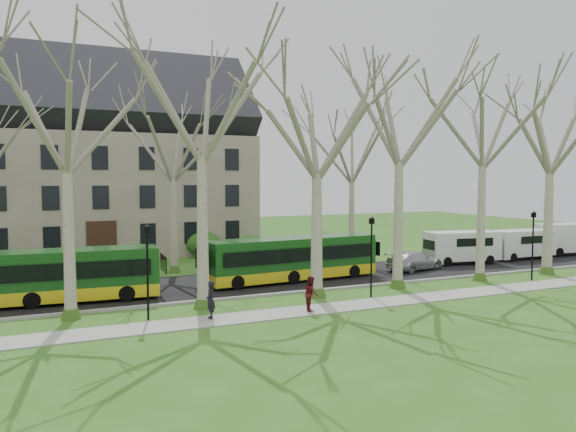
# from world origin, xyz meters

# --- Properties ---
(ground) EXTENTS (120.00, 120.00, 0.00)m
(ground) POSITION_xyz_m (0.00, 0.00, 0.00)
(ground) COLOR #2D5D1A
(ground) RESTS_ON ground
(sidewalk) EXTENTS (70.00, 2.00, 0.06)m
(sidewalk) POSITION_xyz_m (0.00, -2.50, 0.03)
(sidewalk) COLOR gray
(sidewalk) RESTS_ON ground
(road) EXTENTS (80.00, 8.00, 0.06)m
(road) POSITION_xyz_m (0.00, 5.50, 0.03)
(road) COLOR black
(road) RESTS_ON ground
(curb) EXTENTS (80.00, 0.25, 0.14)m
(curb) POSITION_xyz_m (0.00, 1.50, 0.07)
(curb) COLOR #A5A39E
(curb) RESTS_ON ground
(building) EXTENTS (26.50, 12.20, 16.00)m
(building) POSITION_xyz_m (-6.00, 24.00, 8.07)
(building) COLOR gray
(building) RESTS_ON ground
(tree_row_verge) EXTENTS (49.00, 7.00, 14.00)m
(tree_row_verge) POSITION_xyz_m (0.00, 0.30, 7.00)
(tree_row_verge) COLOR gray
(tree_row_verge) RESTS_ON ground
(tree_row_far) EXTENTS (33.00, 7.00, 12.00)m
(tree_row_far) POSITION_xyz_m (-1.33, 11.00, 6.00)
(tree_row_far) COLOR gray
(tree_row_far) RESTS_ON ground
(lamp_row) EXTENTS (36.22, 0.22, 4.30)m
(lamp_row) POSITION_xyz_m (-0.00, -1.00, 2.57)
(lamp_row) COLOR black
(lamp_row) RESTS_ON ground
(hedges) EXTENTS (30.60, 8.60, 2.00)m
(hedges) POSITION_xyz_m (-4.67, 14.00, 1.00)
(hedges) COLOR #1F4C15
(hedges) RESTS_ON ground
(bus_lead) EXTENTS (11.36, 2.97, 2.81)m
(bus_lead) POSITION_xyz_m (-10.23, 4.34, 1.47)
(bus_lead) COLOR #144916
(bus_lead) RESTS_ON road
(bus_follow) EXTENTS (11.29, 3.13, 2.79)m
(bus_follow) POSITION_xyz_m (4.05, 4.96, 1.45)
(bus_follow) COLOR #144916
(bus_follow) RESTS_ON road
(sedan) EXTENTS (4.85, 2.83, 1.32)m
(sedan) POSITION_xyz_m (13.48, 5.07, 0.72)
(sedan) COLOR silver
(sedan) RESTS_ON road
(van_a) EXTENTS (5.77, 2.88, 2.41)m
(van_a) POSITION_xyz_m (18.51, 5.98, 1.26)
(van_a) COLOR silver
(van_a) RESTS_ON road
(van_b) EXTENTS (5.31, 2.15, 2.28)m
(van_b) POSITION_xyz_m (24.55, 5.94, 1.20)
(van_b) COLOR silver
(van_b) RESTS_ON road
(van_c) EXTENTS (6.30, 3.36, 2.61)m
(van_c) POSITION_xyz_m (30.26, 6.06, 1.36)
(van_c) COLOR silver
(van_c) RESTS_ON road
(pedestrian_a) EXTENTS (0.47, 0.67, 1.73)m
(pedestrian_a) POSITION_xyz_m (-3.39, -2.15, 0.92)
(pedestrian_a) COLOR black
(pedestrian_a) RESTS_ON sidewalk
(pedestrian_b) EXTENTS (0.85, 0.97, 1.68)m
(pedestrian_b) POSITION_xyz_m (1.49, -2.67, 0.90)
(pedestrian_b) COLOR #4E1216
(pedestrian_b) RESTS_ON sidewalk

